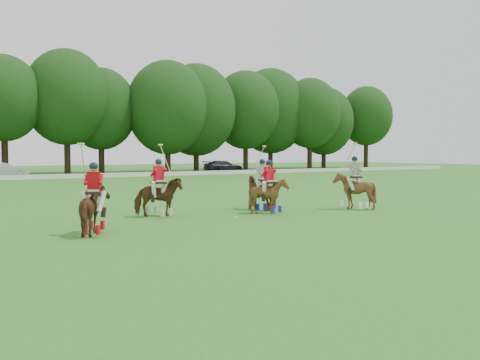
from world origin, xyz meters
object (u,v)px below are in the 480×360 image
polo_stripe_b (354,190)px  polo_ball (236,218)px  car_mid (3,170)px  polo_red_b (159,196)px  polo_stripe_a (262,192)px  polo_red_c (269,195)px  polo_red_a (94,209)px  car_right (224,167)px

polo_stripe_b → polo_ball: (-6.27, -0.09, -0.80)m
car_mid → polo_red_b: (-0.36, -37.07, 0.06)m
polo_stripe_b → polo_stripe_a: bearing=149.6°
polo_red_c → polo_red_a: bearing=-167.8°
car_right → polo_stripe_b: size_ratio=1.76×
polo_red_a → polo_red_c: (7.78, 1.68, -0.01)m
polo_red_b → polo_stripe_b: 8.64m
car_right → polo_stripe_a: size_ratio=1.84×
car_mid → polo_red_c: size_ratio=2.04×
polo_red_a → polo_stripe_a: (8.41, 3.02, 0.00)m
car_mid → polo_ball: bearing=169.4°
polo_red_a → polo_ball: size_ratio=30.50×
polo_red_c → polo_stripe_a: size_ratio=0.80×
polo_red_b → polo_stripe_a: (4.86, -0.09, -0.01)m
car_right → polo_red_a: size_ratio=1.84×
car_mid → polo_ball: 39.35m
polo_stripe_a → polo_stripe_b: polo_stripe_b is taller
car_mid → polo_stripe_a: size_ratio=1.62×
polo_stripe_b → polo_red_b: bearing=165.6°
polo_red_b → polo_ball: size_ratio=30.99×
car_right → polo_stripe_a: 42.50m
polo_red_a → polo_stripe_a: size_ratio=1.00×
polo_red_b → polo_red_c: bearing=-18.6°
polo_red_b → polo_red_c: 4.47m
polo_red_a → polo_stripe_b: 11.96m
car_right → polo_red_c: size_ratio=2.31×
polo_red_c → polo_ball: (-2.13, -0.81, -0.73)m
polo_red_c → polo_red_b: bearing=161.4°
polo_stripe_b → car_right: bearing=66.4°
car_right → polo_stripe_a: polo_stripe_a is taller
polo_stripe_a → polo_stripe_b: (3.51, -2.06, 0.05)m
car_right → polo_ball: (-23.39, -39.31, -0.69)m
polo_red_c → polo_stripe_b: polo_stripe_b is taller
car_mid → polo_red_c: 38.70m
car_right → polo_red_a: (-29.04, -40.18, 0.05)m
polo_stripe_b → polo_ball: 6.32m
car_right → polo_stripe_a: (-20.63, -37.16, 0.05)m
car_mid → polo_red_c: bearing=172.6°
car_mid → polo_red_b: polo_red_b is taller
polo_red_b → polo_ball: bearing=-46.8°
polo_stripe_b → polo_ball: size_ratio=31.97×
car_right → polo_red_b: 44.99m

